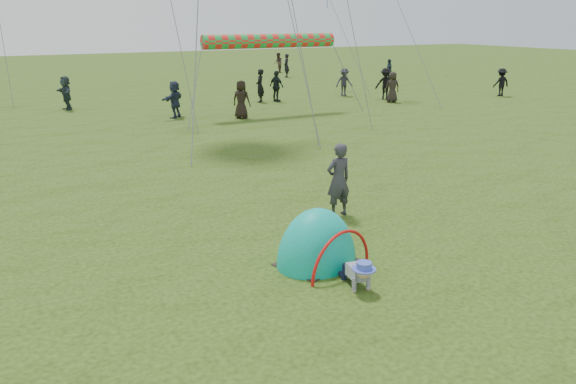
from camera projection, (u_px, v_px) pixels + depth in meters
name	position (u px, v px, depth m)	size (l,w,h in m)	color
ground	(387.00, 279.00, 9.80)	(140.00, 140.00, 0.00)	#1E370E
crawling_toddler	(358.00, 272.00, 9.41)	(0.50, 0.72, 0.55)	black
popup_tent	(316.00, 263.00, 10.44)	(1.62, 1.34, 2.10)	#079B67
standing_adult	(338.00, 180.00, 12.69)	(0.62, 0.41, 1.70)	#313037
crowd_person_0	(260.00, 86.00, 30.13)	(0.64, 0.42, 1.76)	black
crowd_person_2	(389.00, 71.00, 39.61)	(0.95, 0.39, 1.61)	#22333F
crowd_person_3	(501.00, 82.00, 32.54)	(1.02, 0.59, 1.59)	black
crowd_person_4	(392.00, 87.00, 30.11)	(0.80, 0.52, 1.63)	black
crowd_person_5	(66.00, 93.00, 27.65)	(1.54, 0.49, 1.66)	#27353A
crowd_person_7	(278.00, 63.00, 46.66)	(0.79, 0.62, 1.63)	#45322D
crowd_person_9	(344.00, 82.00, 32.60)	(1.03, 0.59, 1.60)	#25262F
crowd_person_11	(175.00, 99.00, 25.38)	(1.54, 0.49, 1.66)	#263045
crowd_person_12	(286.00, 66.00, 42.92)	(0.64, 0.42, 1.76)	black
crowd_person_14	(277.00, 86.00, 30.36)	(0.97, 0.40, 1.65)	black
crowd_person_15	(385.00, 84.00, 31.19)	(1.11, 0.64, 1.72)	black
crowd_person_16	(241.00, 100.00, 25.26)	(0.83, 0.54, 1.69)	black
rainbow_tube_kite	(270.00, 41.00, 25.64)	(0.64, 0.64, 6.53)	red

